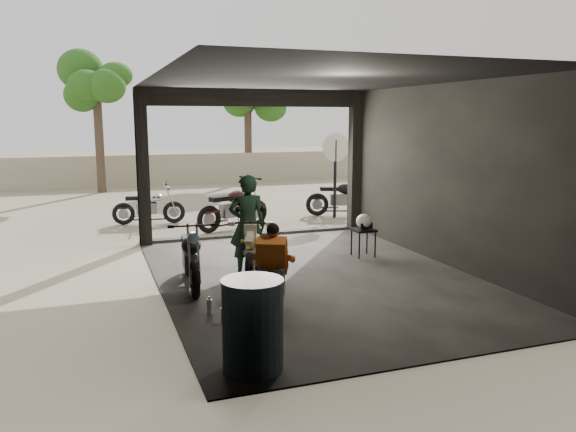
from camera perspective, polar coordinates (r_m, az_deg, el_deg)
ground at (r=9.33m, az=2.68°, el=-6.26°), size 80.00×80.00×0.00m
garage at (r=9.56m, az=1.50°, el=1.98°), size 7.00×7.13×3.20m
boundary_wall at (r=22.64m, az=-10.90°, el=4.69°), size 18.00×0.30×1.20m
tree_left at (r=20.84m, az=-18.95°, el=13.23°), size 2.20×2.20×5.60m
tree_right at (r=23.16m, az=-4.13°, el=12.28°), size 2.20×2.20×5.00m
main_bike at (r=9.14m, az=-3.50°, el=-3.21°), size 1.19×1.70×1.05m
left_bike at (r=8.84m, az=-9.85°, el=-3.71°), size 0.79×1.64×1.08m
outside_bike_a at (r=14.29m, az=-13.98°, el=1.26°), size 1.61×0.85×1.04m
outside_bike_b at (r=13.27m, az=-5.57°, el=1.23°), size 1.93×1.39×1.21m
outside_bike_c at (r=15.12m, az=5.56°, el=2.21°), size 1.84×1.19×1.16m
rider at (r=9.32m, az=-4.14°, el=-0.93°), size 0.70×0.55×1.70m
mechanic at (r=7.91m, az=-1.74°, el=-5.12°), size 0.84×0.93×1.10m
stool at (r=10.64m, az=7.68°, el=-1.70°), size 0.39×0.39×0.55m
helmet at (r=10.61m, az=7.72°, el=-0.54°), size 0.38×0.39×0.28m
oil_drum at (r=5.89m, az=-3.61°, el=-11.12°), size 0.78×0.78×0.98m
sign_post at (r=14.70m, az=4.84°, el=5.54°), size 0.74×0.08×2.22m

